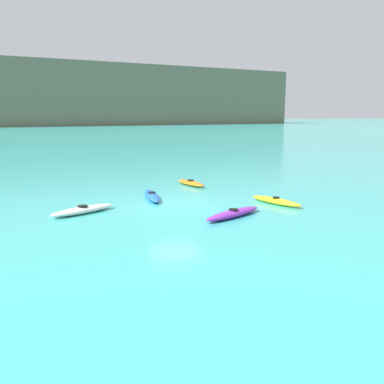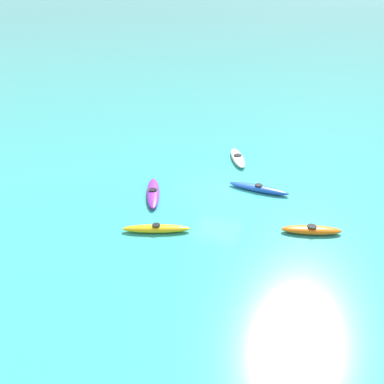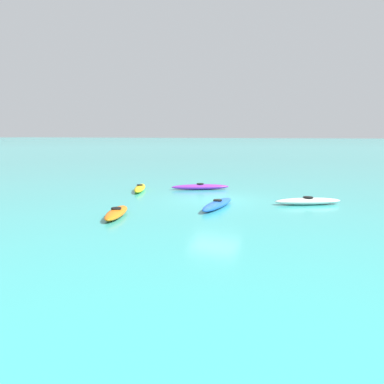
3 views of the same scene
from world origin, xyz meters
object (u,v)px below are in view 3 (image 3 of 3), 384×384
kayak_purple (200,187)px  kayak_white (308,201)px  kayak_yellow (140,188)px  kayak_blue (218,204)px  kayak_orange (116,213)px

kayak_purple → kayak_white: size_ratio=1.07×
kayak_purple → kayak_yellow: (3.17, 1.69, -0.00)m
kayak_yellow → kayak_blue: 6.64m
kayak_yellow → kayak_white: size_ratio=0.96×
kayak_purple → kayak_white: bearing=155.7°
kayak_orange → kayak_blue: 4.59m
kayak_purple → kayak_blue: size_ratio=1.01×
kayak_purple → kayak_orange: size_ratio=1.24×
kayak_purple → kayak_yellow: size_ratio=1.12×
kayak_purple → kayak_orange: bearing=84.7°
kayak_blue → kayak_yellow: bearing=-30.6°
kayak_blue → kayak_white: size_ratio=1.06×
kayak_purple → kayak_blue: bearing=116.6°
kayak_white → kayak_orange: bearing=37.2°
kayak_purple → kayak_yellow: bearing=28.1°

